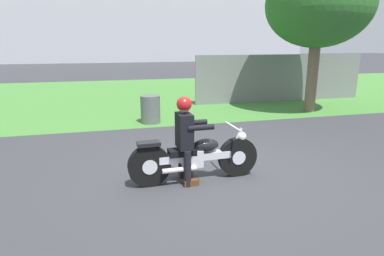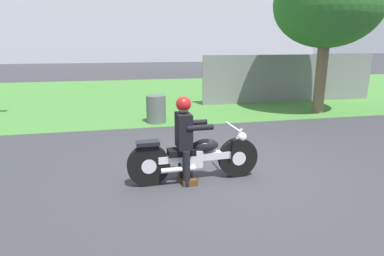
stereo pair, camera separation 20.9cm
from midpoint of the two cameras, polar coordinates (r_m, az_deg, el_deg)
ground at (r=5.71m, az=5.55°, el=-8.09°), size 120.00×120.00×0.00m
grass_verge at (r=14.73m, az=-5.78°, el=6.05°), size 60.00×12.00×0.01m
motorcycle_lead at (r=5.29m, az=1.68°, el=-5.21°), size 2.19×0.66×0.90m
rider_lead at (r=5.12m, az=-0.11°, el=-0.90°), size 0.56×0.48×1.42m
tree_roadside at (r=11.32m, az=23.42°, el=19.38°), size 3.27×3.27×4.68m
trash_can at (r=9.25m, az=-5.72°, el=3.34°), size 0.55×0.55×0.78m
fence_segment at (r=13.13m, az=17.51°, el=8.35°), size 7.00×0.06×1.80m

